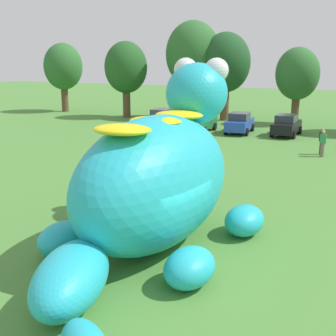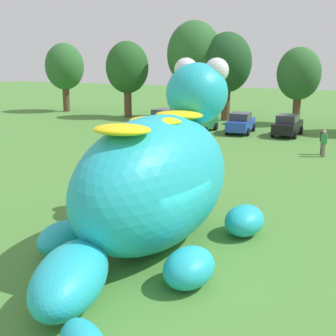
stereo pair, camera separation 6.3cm
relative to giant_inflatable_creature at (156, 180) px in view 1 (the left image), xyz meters
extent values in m
plane|color=#4C8438|center=(1.05, -1.26, -2.28)|extent=(160.00, 160.00, 0.00)
ellipsoid|color=#23B2C6|center=(-0.02, 0.02, -0.07)|extent=(4.26, 8.01, 4.41)
ellipsoid|color=#23B2C6|center=(0.13, 3.35, 2.61)|extent=(2.44, 2.66, 2.33)
sphere|color=white|center=(-0.50, 3.73, 3.48)|extent=(0.93, 0.93, 0.93)
sphere|color=white|center=(0.78, 3.67, 3.48)|extent=(0.93, 0.93, 0.93)
ellipsoid|color=yellow|center=(0.06, 1.78, 1.96)|extent=(1.83, 1.49, 0.29)
ellipsoid|color=yellow|center=(-0.02, 0.02, 1.96)|extent=(1.83, 1.49, 0.29)
ellipsoid|color=yellow|center=(-0.10, -1.94, 1.96)|extent=(1.83, 1.49, 0.29)
ellipsoid|color=#23B2C6|center=(-2.37, 2.28, -1.74)|extent=(1.43, 1.95, 1.08)
ellipsoid|color=#23B2C6|center=(2.53, 2.06, -1.74)|extent=(1.43, 1.95, 1.08)
ellipsoid|color=#23B2C6|center=(-2.37, -2.04, -1.74)|extent=(1.43, 1.95, 1.08)
ellipsoid|color=#23B2C6|center=(2.14, -2.24, -1.74)|extent=(1.43, 1.95, 1.08)
ellipsoid|color=#23B2C6|center=(-0.22, -4.49, -1.50)|extent=(2.75, 3.90, 1.54)
cube|color=white|center=(-10.91, 23.64, -1.56)|extent=(1.81, 4.15, 0.80)
cube|color=#2D333D|center=(-10.90, 23.49, -0.86)|extent=(1.55, 2.01, 0.60)
cylinder|color=black|center=(-11.79, 24.89, -1.96)|extent=(0.26, 0.65, 0.64)
cylinder|color=black|center=(-10.09, 24.93, -1.96)|extent=(0.26, 0.65, 0.64)
cylinder|color=black|center=(-11.72, 22.34, -1.96)|extent=(0.26, 0.65, 0.64)
cylinder|color=black|center=(-10.02, 22.39, -1.96)|extent=(0.26, 0.65, 0.64)
cube|color=#1E7238|center=(-7.08, 23.01, -1.56)|extent=(1.72, 4.11, 0.80)
cube|color=#2D333D|center=(-7.08, 22.86, -0.86)|extent=(1.50, 1.97, 0.60)
cylinder|color=black|center=(-7.93, 24.28, -1.96)|extent=(0.24, 0.64, 0.64)
cylinder|color=black|center=(-6.23, 24.27, -1.96)|extent=(0.24, 0.64, 0.64)
cylinder|color=black|center=(-7.94, 21.74, -1.96)|extent=(0.24, 0.64, 0.64)
cylinder|color=black|center=(-6.24, 21.73, -1.96)|extent=(0.24, 0.64, 0.64)
cube|color=#2347B7|center=(-3.85, 23.78, -1.56)|extent=(1.98, 4.21, 0.80)
cube|color=#2D333D|center=(-3.84, 23.63, -0.86)|extent=(1.63, 2.07, 0.60)
cylinder|color=black|center=(-4.79, 24.99, -1.96)|extent=(0.28, 0.66, 0.64)
cylinder|color=black|center=(-3.10, 25.11, -1.96)|extent=(0.28, 0.66, 0.64)
cylinder|color=black|center=(-4.61, 22.45, -1.96)|extent=(0.28, 0.66, 0.64)
cylinder|color=black|center=(-2.92, 22.57, -1.96)|extent=(0.28, 0.66, 0.64)
cube|color=black|center=(-0.04, 24.03, -1.56)|extent=(1.80, 4.14, 0.80)
cube|color=#2D333D|center=(-0.04, 23.88, -0.86)|extent=(1.54, 2.00, 0.60)
cylinder|color=black|center=(-0.86, 25.32, -1.96)|extent=(0.26, 0.65, 0.64)
cylinder|color=black|center=(0.84, 25.28, -1.96)|extent=(0.26, 0.65, 0.64)
cylinder|color=black|center=(-0.92, 22.78, -1.96)|extent=(0.26, 0.65, 0.64)
cylinder|color=black|center=(0.78, 22.74, -1.96)|extent=(0.26, 0.65, 0.64)
cylinder|color=brown|center=(-26.54, 30.18, -0.91)|extent=(0.78, 0.78, 2.73)
ellipsoid|color=#2D662D|center=(-26.54, 30.18, 2.85)|extent=(4.36, 4.36, 5.24)
cylinder|color=brown|center=(-17.42, 28.60, -0.91)|extent=(0.78, 0.78, 2.74)
ellipsoid|color=#235623|center=(-17.42, 28.60, 2.88)|extent=(4.39, 4.39, 5.26)
cylinder|color=brown|center=(-10.83, 30.65, -0.56)|extent=(0.98, 0.98, 3.43)
ellipsoid|color=#2D662D|center=(-10.83, 30.65, 4.17)|extent=(5.49, 5.49, 6.59)
cylinder|color=brown|center=(-7.44, 30.76, -0.77)|extent=(0.86, 0.86, 3.02)
ellipsoid|color=#1E4C23|center=(-7.44, 30.76, 3.40)|extent=(4.83, 4.83, 5.80)
cylinder|color=brown|center=(-0.51, 30.72, -1.02)|extent=(0.72, 0.72, 2.50)
ellipsoid|color=#2D662D|center=(-0.51, 30.72, 2.43)|extent=(4.01, 4.01, 4.81)
cylinder|color=black|center=(3.42, 17.64, -1.84)|extent=(0.26, 0.26, 0.88)
cube|color=black|center=(3.42, 17.64, -1.10)|extent=(0.38, 0.22, 0.60)
sphere|color=#9E7051|center=(3.42, 17.64, -0.68)|extent=(0.22, 0.22, 0.22)
cylinder|color=#726656|center=(3.54, 16.93, -1.84)|extent=(0.26, 0.26, 0.88)
cube|color=#338C4C|center=(3.54, 16.93, -1.10)|extent=(0.38, 0.22, 0.60)
sphere|color=tan|center=(3.54, 16.93, -0.68)|extent=(0.22, 0.22, 0.22)
camera|label=1|loc=(6.45, -13.11, 4.00)|focal=48.71mm
camera|label=2|loc=(6.51, -13.08, 4.00)|focal=48.71mm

